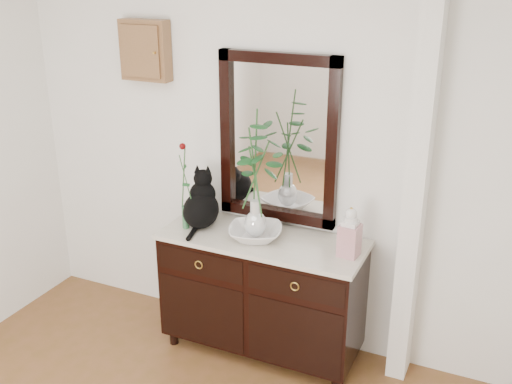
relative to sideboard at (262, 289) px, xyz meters
The scene contains 10 objects.
wall_back 0.92m from the sideboard, 111.80° to the left, with size 3.60×0.04×2.70m, color white.
pilaster 1.27m from the sideboard, 10.70° to the left, with size 0.12×0.20×2.70m, color white.
sideboard is the anchor object (origin of this frame).
wall_mirror 0.99m from the sideboard, 90.00° to the left, with size 0.80×0.06×1.10m.
key_cabinet 1.77m from the sideboard, 167.54° to the left, with size 0.35×0.10×0.40m, color brown.
cat 0.72m from the sideboard, behind, with size 0.27×0.33×0.38m, color black, non-canonical shape.
lotus_bowl 0.42m from the sideboard, 136.48° to the right, with size 0.34×0.34×0.08m, color silver.
vase_branches 0.82m from the sideboard, 136.48° to the right, with size 0.40×0.40×0.85m, color silver, non-canonical shape.
bud_vase_rose 0.86m from the sideboard, behind, with size 0.07×0.07×0.60m, color #33683F, non-canonical shape.
ginger_jar 0.78m from the sideboard, ahead, with size 0.12×0.12×0.32m, color silver, non-canonical shape.
Camera 1 is at (1.50, -1.44, 2.50)m, focal length 42.00 mm.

